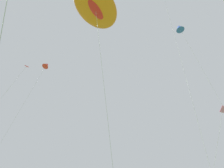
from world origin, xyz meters
TOP-DOWN VIEW (x-y plane):
  - big_show_kite at (-4.32, 12.07)m, footprint 11.78×5.96m
  - small_kite_triangle_green at (-3.35, 27.92)m, footprint 5.01×1.26m
  - small_kite_streamer_purple at (-7.10, 25.92)m, footprint 4.90×0.81m
  - small_kite_tiny_distant at (6.24, 8.10)m, footprint 1.11×4.59m
  - small_kite_delta_white at (4.62, 8.27)m, footprint 3.75×1.93m

SIDE VIEW (x-z plane):
  - small_kite_tiny_distant at x=6.24m, z-range 3.69..13.03m
  - small_kite_streamer_purple at x=-7.10m, z-range 6.67..26.14m
  - big_show_kite at x=-4.32m, z-range 9.19..28.67m
  - small_kite_delta_white at x=4.62m, z-range 9.29..28.90m
  - small_kite_triangle_green at x=-3.35m, z-range 10.98..34.33m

